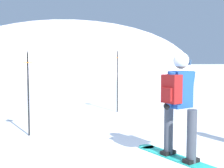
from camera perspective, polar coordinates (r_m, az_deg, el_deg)
name	(u,v)px	position (r m, az deg, el deg)	size (l,w,h in m)	color
ground_plane	(150,152)	(5.13, 7.52, -13.37)	(300.00, 300.00, 0.00)	white
ridge_peak_main	(72,72)	(44.51, -8.04, 2.39)	(37.12, 33.41, 15.23)	white
snowboarder_main	(179,103)	(4.64, 13.16, -3.71)	(0.75, 1.77, 1.71)	#23B7A3
piste_marker_near	(28,87)	(6.27, -16.35, -0.57)	(0.20, 0.20, 1.81)	black
piste_marker_far	(117,76)	(8.91, 1.08, 1.55)	(0.20, 0.20, 1.96)	black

